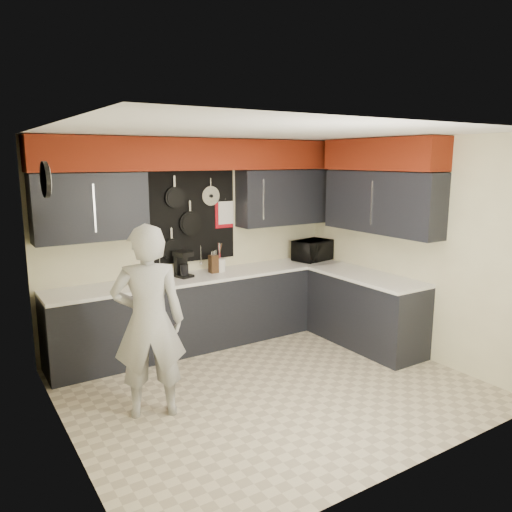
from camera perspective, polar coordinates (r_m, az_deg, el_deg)
ground at (r=5.42m, az=1.61°, el=-14.65°), size 4.00×4.00×0.00m
back_wall_assembly at (r=6.28m, az=-6.52°, el=7.90°), size 4.00×0.36×2.60m
right_wall_assembly at (r=6.31m, az=14.50°, el=7.02°), size 0.36×3.50×2.60m
left_wall_assembly at (r=4.24m, az=-21.37°, el=-3.57°), size 0.05×3.50×2.60m
base_cabinets at (r=6.38m, az=-0.43°, el=-6.18°), size 3.95×2.20×0.92m
microwave at (r=7.15m, az=6.47°, el=0.65°), size 0.59×0.46×0.29m
knife_block at (r=6.36m, az=-4.88°, el=-0.91°), size 0.10×0.10×0.23m
utensil_crock at (r=6.44m, az=-4.10°, el=-1.03°), size 0.13×0.13×0.17m
coffee_maker at (r=6.19m, az=-8.41°, el=-0.86°), size 0.22×0.25×0.32m
person at (r=4.65m, az=-12.15°, el=-7.37°), size 0.76×0.63×1.80m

